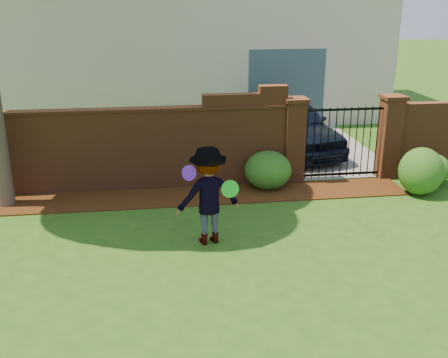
{
  "coord_description": "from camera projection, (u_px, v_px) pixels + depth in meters",
  "views": [
    {
      "loc": [
        -0.64,
        -6.81,
        3.97
      ],
      "look_at": [
        0.5,
        1.4,
        1.05
      ],
      "focal_mm": 42.27,
      "sensor_mm": 36.0,
      "label": 1
    }
  ],
  "objects": [
    {
      "name": "ground",
      "position": [
        204.0,
        279.0,
        7.77
      ],
      "size": [
        80.0,
        80.0,
        0.01
      ],
      "primitive_type": "cube",
      "color": "#285014",
      "rests_on": "ground"
    },
    {
      "name": "mulch_bed",
      "position": [
        141.0,
        199.0,
        10.76
      ],
      "size": [
        11.1,
        1.08,
        0.03
      ],
      "primitive_type": "cube",
      "color": "#361A09",
      "rests_on": "ground"
    },
    {
      "name": "brick_wall",
      "position": [
        87.0,
        149.0,
        10.94
      ],
      "size": [
        8.7,
        0.31,
        2.16
      ],
      "color": "brown",
      "rests_on": "ground"
    },
    {
      "name": "pillar_left",
      "position": [
        294.0,
        140.0,
        11.5
      ],
      "size": [
        0.5,
        0.5,
        1.88
      ],
      "color": "brown",
      "rests_on": "ground"
    },
    {
      "name": "pillar_right",
      "position": [
        389.0,
        136.0,
        11.78
      ],
      "size": [
        0.5,
        0.5,
        1.88
      ],
      "color": "brown",
      "rests_on": "ground"
    },
    {
      "name": "iron_gate",
      "position": [
        342.0,
        143.0,
        11.68
      ],
      "size": [
        1.78,
        0.03,
        1.6
      ],
      "color": "black",
      "rests_on": "ground"
    },
    {
      "name": "driveway",
      "position": [
        293.0,
        135.0,
        15.7
      ],
      "size": [
        3.2,
        8.0,
        0.01
      ],
      "primitive_type": "cube",
      "color": "gray",
      "rests_on": "ground"
    },
    {
      "name": "house",
      "position": [
        196.0,
        19.0,
        18.06
      ],
      "size": [
        12.4,
        6.4,
        6.3
      ],
      "color": "beige",
      "rests_on": "ground"
    },
    {
      "name": "car",
      "position": [
        294.0,
        127.0,
        13.73
      ],
      "size": [
        2.39,
        4.33,
        1.4
      ],
      "primitive_type": "imported",
      "rotation": [
        0.0,
        0.0,
        0.19
      ],
      "color": "black",
      "rests_on": "ground"
    },
    {
      "name": "shrub_left",
      "position": [
        268.0,
        170.0,
        11.27
      ],
      "size": [
        1.0,
        1.0,
        0.82
      ],
      "primitive_type": "ellipsoid",
      "color": "#1B5118",
      "rests_on": "ground"
    },
    {
      "name": "shrub_middle",
      "position": [
        421.0,
        171.0,
        10.9
      ],
      "size": [
        0.91,
        0.91,
        1.0
      ],
      "primitive_type": "ellipsoid",
      "color": "#1B5118",
      "rests_on": "ground"
    },
    {
      "name": "shrub_right",
      "position": [
        432.0,
        169.0,
        11.51
      ],
      "size": [
        0.78,
        0.78,
        0.7
      ],
      "primitive_type": "ellipsoid",
      "color": "#1B5118",
      "rests_on": "ground"
    },
    {
      "name": "man",
      "position": [
        208.0,
        196.0,
        8.64
      ],
      "size": [
        1.17,
        0.79,
        1.67
      ],
      "primitive_type": "imported",
      "rotation": [
        0.0,
        0.0,
        3.31
      ],
      "color": "gray",
      "rests_on": "ground"
    },
    {
      "name": "frisbee_purple",
      "position": [
        189.0,
        173.0,
        8.25
      ],
      "size": [
        0.26,
        0.17,
        0.25
      ],
      "primitive_type": "cylinder",
      "rotation": [
        1.36,
        0.0,
        0.42
      ],
      "color": "#6920CB",
      "rests_on": "man"
    },
    {
      "name": "frisbee_green",
      "position": [
        230.0,
        189.0,
        8.55
      ],
      "size": [
        0.3,
        0.09,
        0.29
      ],
      "primitive_type": "cylinder",
      "rotation": [
        1.43,
        0.0,
        -0.07
      ],
      "color": "green",
      "rests_on": "man"
    }
  ]
}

